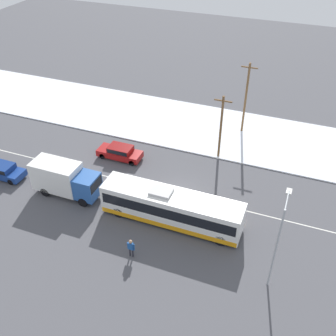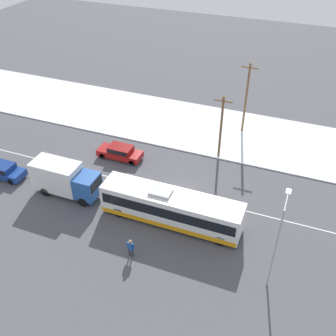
{
  "view_description": "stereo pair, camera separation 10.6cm",
  "coord_description": "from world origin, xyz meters",
  "px_view_note": "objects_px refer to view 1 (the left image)",
  "views": [
    {
      "loc": [
        9.22,
        -26.7,
        23.83
      ],
      "look_at": [
        -1.75,
        1.74,
        1.4
      ],
      "focal_mm": 42.0,
      "sensor_mm": 36.0,
      "label": 1
    },
    {
      "loc": [
        9.32,
        -26.66,
        23.83
      ],
      "look_at": [
        -1.75,
        1.74,
        1.4
      ],
      "focal_mm": 42.0,
      "sensor_mm": 36.0,
      "label": 2
    }
  ],
  "objects_px": {
    "sedan_car": "(120,152)",
    "utility_pole_roadside": "(221,127)",
    "pedestrian_at_stop": "(131,247)",
    "utility_pole_snowlot": "(246,98)",
    "box_truck": "(65,178)",
    "parked_car_near_truck": "(4,170)",
    "city_bus": "(171,208)",
    "streetlamp": "(279,235)"
  },
  "relations": [
    {
      "from": "sedan_car",
      "to": "box_truck",
      "type": "bearing_deg",
      "value": 73.7
    },
    {
      "from": "parked_car_near_truck",
      "to": "utility_pole_roadside",
      "type": "bearing_deg",
      "value": 30.29
    },
    {
      "from": "box_truck",
      "to": "sedan_car",
      "type": "distance_m",
      "value": 7.37
    },
    {
      "from": "utility_pole_roadside",
      "to": "sedan_car",
      "type": "bearing_deg",
      "value": -157.7
    },
    {
      "from": "box_truck",
      "to": "streetlamp",
      "type": "height_order",
      "value": "streetlamp"
    },
    {
      "from": "sedan_car",
      "to": "utility_pole_roadside",
      "type": "relative_size",
      "value": 0.67
    },
    {
      "from": "parked_car_near_truck",
      "to": "streetlamp",
      "type": "distance_m",
      "value": 26.95
    },
    {
      "from": "sedan_car",
      "to": "utility_pole_roadside",
      "type": "distance_m",
      "value": 10.8
    },
    {
      "from": "parked_car_near_truck",
      "to": "pedestrian_at_stop",
      "type": "distance_m",
      "value": 16.77
    },
    {
      "from": "sedan_car",
      "to": "streetlamp",
      "type": "distance_m",
      "value": 20.41
    },
    {
      "from": "sedan_car",
      "to": "streetlamp",
      "type": "relative_size",
      "value": 0.64
    },
    {
      "from": "sedan_car",
      "to": "parked_car_near_truck",
      "type": "xyz_separation_m",
      "value": [
        -9.2,
        -7.04,
        -0.01
      ]
    },
    {
      "from": "city_bus",
      "to": "sedan_car",
      "type": "height_order",
      "value": "city_bus"
    },
    {
      "from": "box_truck",
      "to": "utility_pole_snowlot",
      "type": "height_order",
      "value": "utility_pole_snowlot"
    },
    {
      "from": "sedan_car",
      "to": "parked_car_near_truck",
      "type": "distance_m",
      "value": 11.59
    },
    {
      "from": "city_bus",
      "to": "pedestrian_at_stop",
      "type": "height_order",
      "value": "city_bus"
    },
    {
      "from": "box_truck",
      "to": "utility_pole_snowlot",
      "type": "distance_m",
      "value": 21.48
    },
    {
      "from": "box_truck",
      "to": "streetlamp",
      "type": "distance_m",
      "value": 19.8
    },
    {
      "from": "streetlamp",
      "to": "box_truck",
      "type": "bearing_deg",
      "value": 170.84
    },
    {
      "from": "city_bus",
      "to": "box_truck",
      "type": "distance_m",
      "value": 10.45
    },
    {
      "from": "city_bus",
      "to": "sedan_car",
      "type": "distance_m",
      "value": 10.94
    },
    {
      "from": "box_truck",
      "to": "pedestrian_at_stop",
      "type": "xyz_separation_m",
      "value": [
        8.94,
        -4.76,
        -0.69
      ]
    },
    {
      "from": "sedan_car",
      "to": "streetlamp",
      "type": "bearing_deg",
      "value": 149.62
    },
    {
      "from": "sedan_car",
      "to": "utility_pole_snowlot",
      "type": "distance_m",
      "value": 15.14
    },
    {
      "from": "streetlamp",
      "to": "utility_pole_roadside",
      "type": "height_order",
      "value": "streetlamp"
    },
    {
      "from": "box_truck",
      "to": "parked_car_near_truck",
      "type": "xyz_separation_m",
      "value": [
        -7.15,
        -0.03,
        -0.98
      ]
    },
    {
      "from": "city_bus",
      "to": "parked_car_near_truck",
      "type": "height_order",
      "value": "city_bus"
    },
    {
      "from": "parked_car_near_truck",
      "to": "pedestrian_at_stop",
      "type": "bearing_deg",
      "value": -16.38
    },
    {
      "from": "utility_pole_roadside",
      "to": "city_bus",
      "type": "bearing_deg",
      "value": -96.38
    },
    {
      "from": "city_bus",
      "to": "sedan_car",
      "type": "xyz_separation_m",
      "value": [
        -8.39,
        6.98,
        -0.74
      ]
    },
    {
      "from": "pedestrian_at_stop",
      "to": "streetlamp",
      "type": "distance_m",
      "value": 11.12
    },
    {
      "from": "city_bus",
      "to": "parked_car_near_truck",
      "type": "xyz_separation_m",
      "value": [
        -17.59,
        -0.07,
        -0.75
      ]
    },
    {
      "from": "streetlamp",
      "to": "utility_pole_roadside",
      "type": "distance_m",
      "value": 16.06
    },
    {
      "from": "sedan_car",
      "to": "utility_pole_snowlot",
      "type": "relative_size",
      "value": 0.57
    },
    {
      "from": "parked_car_near_truck",
      "to": "box_truck",
      "type": "bearing_deg",
      "value": 0.22
    },
    {
      "from": "streetlamp",
      "to": "sedan_car",
      "type": "bearing_deg",
      "value": 149.62
    },
    {
      "from": "pedestrian_at_stop",
      "to": "utility_pole_snowlot",
      "type": "xyz_separation_m",
      "value": [
        3.9,
        21.78,
        3.29
      ]
    },
    {
      "from": "parked_car_near_truck",
      "to": "streetlamp",
      "type": "relative_size",
      "value": 0.55
    },
    {
      "from": "city_bus",
      "to": "pedestrian_at_stop",
      "type": "relative_size",
      "value": 6.95
    },
    {
      "from": "parked_car_near_truck",
      "to": "pedestrian_at_stop",
      "type": "relative_size",
      "value": 2.31
    },
    {
      "from": "parked_car_near_truck",
      "to": "city_bus",
      "type": "bearing_deg",
      "value": 0.22
    },
    {
      "from": "sedan_car",
      "to": "parked_car_near_truck",
      "type": "bearing_deg",
      "value": 37.44
    }
  ]
}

